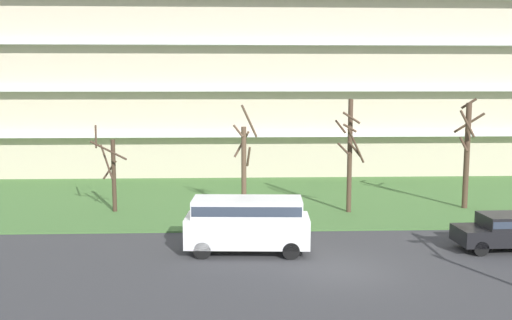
{
  "coord_description": "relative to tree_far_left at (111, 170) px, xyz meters",
  "views": [
    {
      "loc": [
        -4.14,
        -21.65,
        7.17
      ],
      "look_at": [
        -3.0,
        6.0,
        3.53
      ],
      "focal_mm": 41.01,
      "sensor_mm": 36.0,
      "label": 1
    }
  ],
  "objects": [
    {
      "name": "tree_center",
      "position": [
        13.1,
        -0.65,
        0.96
      ],
      "size": [
        1.57,
        1.25,
        6.33
      ],
      "color": "#4C3828",
      "rests_on": "ground"
    },
    {
      "name": "tree_far_left",
      "position": [
        0.0,
        0.0,
        0.0
      ],
      "size": [
        2.06,
        1.81,
        4.87
      ],
      "color": "#423023",
      "rests_on": "ground"
    },
    {
      "name": "tree_right",
      "position": [
        19.98,
        0.22,
        0.92
      ],
      "size": [
        1.76,
        1.77,
        6.36
      ],
      "color": "#4C3828",
      "rests_on": "ground"
    },
    {
      "name": "tree_left",
      "position": [
        7.31,
        -0.43,
        0.36
      ],
      "size": [
        1.37,
        1.35,
        6.05
      ],
      "color": "brown",
      "rests_on": "ground"
    },
    {
      "name": "van_white_center_left",
      "position": [
        7.29,
        -8.0,
        -1.02
      ],
      "size": [
        5.31,
        2.3,
        2.36
      ],
      "rotation": [
        0.0,
        0.0,
        3.08
      ],
      "color": "white",
      "rests_on": "ground"
    },
    {
      "name": "grass_lawn_strip",
      "position": [
        10.8,
        3.5,
        -2.37
      ],
      "size": [
        80.0,
        16.0,
        0.08
      ],
      "primitive_type": "cube",
      "color": "#477238",
      "rests_on": "ground"
    },
    {
      "name": "ground",
      "position": [
        10.8,
        -10.5,
        -2.41
      ],
      "size": [
        160.0,
        160.0,
        0.0
      ],
      "primitive_type": "plane",
      "color": "#38383A"
    },
    {
      "name": "apartment_building",
      "position": [
        10.8,
        16.97,
        7.63
      ],
      "size": [
        50.44,
        11.89,
        20.09
      ],
      "color": "beige",
      "rests_on": "ground"
    },
    {
      "name": "sedan_black_near_left",
      "position": [
        18.53,
        -8.0,
        -1.54
      ],
      "size": [
        4.47,
        1.98,
        1.57
      ],
      "rotation": [
        0.0,
        0.0,
        3.18
      ],
      "color": "black",
      "rests_on": "ground"
    }
  ]
}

